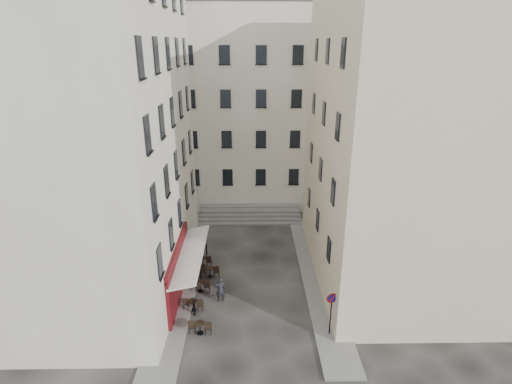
{
  "coord_description": "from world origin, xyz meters",
  "views": [
    {
      "loc": [
        0.03,
        -20.35,
        15.01
      ],
      "look_at": [
        0.41,
        4.0,
        5.81
      ],
      "focal_mm": 28.0,
      "sensor_mm": 36.0,
      "label": 1
    }
  ],
  "objects_px": {
    "bistro_table_b": "(193,304)",
    "bistro_table_a": "(200,327)",
    "no_parking_sign": "(331,306)",
    "pedestrian": "(220,289)"
  },
  "relations": [
    {
      "from": "bistro_table_b",
      "to": "bistro_table_a",
      "type": "bearing_deg",
      "value": -72.24
    },
    {
      "from": "no_parking_sign",
      "to": "bistro_table_a",
      "type": "bearing_deg",
      "value": 166.06
    },
    {
      "from": "no_parking_sign",
      "to": "bistro_table_a",
      "type": "height_order",
      "value": "no_parking_sign"
    },
    {
      "from": "bistro_table_b",
      "to": "pedestrian",
      "type": "bearing_deg",
      "value": 29.87
    },
    {
      "from": "bistro_table_a",
      "to": "bistro_table_b",
      "type": "xyz_separation_m",
      "value": [
        -0.65,
        2.03,
        -0.01
      ]
    },
    {
      "from": "no_parking_sign",
      "to": "pedestrian",
      "type": "xyz_separation_m",
      "value": [
        -6.12,
        3.19,
        -1.1
      ]
    },
    {
      "from": "no_parking_sign",
      "to": "bistro_table_b",
      "type": "relative_size",
      "value": 2.21
    },
    {
      "from": "no_parking_sign",
      "to": "bistro_table_b",
      "type": "distance_m",
      "value": 8.16
    },
    {
      "from": "pedestrian",
      "to": "bistro_table_b",
      "type": "bearing_deg",
      "value": 10.7
    },
    {
      "from": "bistro_table_a",
      "to": "bistro_table_b",
      "type": "distance_m",
      "value": 2.14
    }
  ]
}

